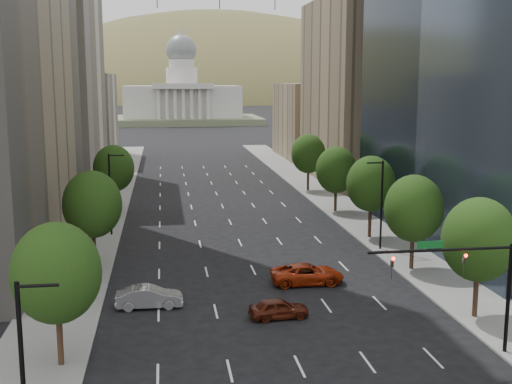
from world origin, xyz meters
name	(u,v)px	position (x,y,z in m)	size (l,w,h in m)	color
sidewalk_left	(88,247)	(-15.50, 60.00, 0.07)	(6.00, 200.00, 0.15)	slate
sidewalk_right	(383,237)	(15.50, 60.00, 0.07)	(6.00, 200.00, 0.15)	slate
midrise_cream_left	(52,75)	(-25.00, 103.00, 17.50)	(14.00, 30.00, 35.00)	beige
filler_left	(80,117)	(-25.00, 136.00, 9.00)	(14.00, 26.00, 18.00)	beige
parking_tan_right	(361,91)	(25.00, 100.00, 15.00)	(14.00, 30.00, 30.00)	#8C7759
filler_right	(314,121)	(25.00, 133.00, 8.00)	(14.00, 26.00, 16.00)	#8C7759
tree_right_1	(479,240)	(14.00, 36.00, 5.75)	(5.20, 5.20, 8.75)	#382316
tree_right_2	(414,209)	(14.00, 48.00, 5.60)	(5.20, 5.20, 8.61)	#382316
tree_right_3	(371,184)	(14.00, 60.00, 5.89)	(5.20, 5.20, 8.89)	#382316
tree_right_4	(336,170)	(14.00, 74.00, 5.46)	(5.20, 5.20, 8.46)	#382316
tree_right_5	(308,154)	(14.00, 90.00, 5.75)	(5.20, 5.20, 8.75)	#382316
tree_left_0	(56,273)	(-14.00, 32.00, 5.75)	(5.20, 5.20, 8.75)	#382316
tree_left_1	(92,205)	(-14.00, 52.00, 5.96)	(5.20, 5.20, 8.97)	#382316
tree_left_2	(114,168)	(-14.00, 78.00, 5.68)	(5.20, 5.20, 8.68)	#382316
streetlight_rn	(381,202)	(13.44, 55.00, 4.84)	(1.70, 0.20, 9.00)	black
streetlight_ls	(25,381)	(-13.44, 20.00, 4.84)	(1.70, 0.20, 9.00)	black
streetlight_ln	(111,192)	(-13.44, 65.00, 4.84)	(1.70, 0.20, 9.00)	black
traffic_signal	(472,275)	(10.53, 30.00, 5.17)	(9.12, 0.40, 7.38)	black
capitol	(182,101)	(0.00, 249.71, 8.58)	(60.00, 40.00, 35.20)	#596647
foothills	(209,139)	(34.67, 599.39, -37.78)	(720.00, 413.00, 263.00)	olive
car_maroon	(279,308)	(0.16, 37.95, 0.72)	(1.71, 4.26, 1.45)	#46170B
car_silver	(149,297)	(-9.00, 41.49, 0.82)	(1.74, 4.98, 1.64)	gray
car_red_far	(307,274)	(3.91, 45.44, 0.84)	(2.80, 6.07, 1.69)	#9B250B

